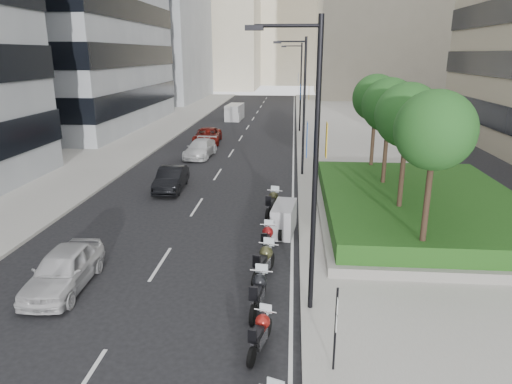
# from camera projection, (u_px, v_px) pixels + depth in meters

# --- Properties ---
(ground) EXTENTS (160.00, 160.00, 0.00)m
(ground) POSITION_uv_depth(u_px,v_px,m) (172.00, 322.00, 14.13)
(ground) COLOR black
(ground) RESTS_ON ground
(sidewalk_right) EXTENTS (10.00, 100.00, 0.15)m
(sidewalk_right) POSITION_uv_depth(u_px,v_px,m) (351.00, 143.00, 42.01)
(sidewalk_right) COLOR #9E9B93
(sidewalk_right) RESTS_ON ground
(sidewalk_left) EXTENTS (8.00, 100.00, 0.15)m
(sidewalk_left) POSITION_uv_depth(u_px,v_px,m) (129.00, 140.00, 43.65)
(sidewalk_left) COLOR #9E9B93
(sidewalk_left) RESTS_ON ground
(lane_edge) EXTENTS (0.12, 100.00, 0.01)m
(lane_edge) POSITION_uv_depth(u_px,v_px,m) (294.00, 143.00, 42.45)
(lane_edge) COLOR silver
(lane_edge) RESTS_ON ground
(lane_centre) EXTENTS (0.12, 100.00, 0.01)m
(lane_centre) POSITION_uv_depth(u_px,v_px,m) (238.00, 142.00, 42.85)
(lane_centre) COLOR silver
(lane_centre) RESTS_ON ground
(building_grey_far) EXTENTS (22.00, 26.00, 30.00)m
(building_grey_far) POSITION_uv_depth(u_px,v_px,m) (135.00, 11.00, 78.37)
(building_grey_far) COLOR gray
(building_grey_far) RESTS_ON ground
(building_cream_left) EXTENTS (26.00, 24.00, 34.00)m
(building_cream_left) POSITION_uv_depth(u_px,v_px,m) (203.00, 13.00, 105.93)
(building_cream_left) COLOR #B7AD93
(building_cream_left) RESTS_ON ground
(building_cream_centre) EXTENTS (30.00, 24.00, 38.00)m
(building_cream_centre) POSITION_uv_depth(u_px,v_px,m) (290.00, 11.00, 122.86)
(building_cream_centre) COLOR #B7AD93
(building_cream_centre) RESTS_ON ground
(planter) EXTENTS (10.00, 14.00, 0.40)m
(planter) POSITION_uv_depth(u_px,v_px,m) (419.00, 213.00, 22.79)
(planter) COLOR gray
(planter) RESTS_ON sidewalk_right
(hedge) EXTENTS (9.40, 13.40, 0.80)m
(hedge) POSITION_uv_depth(u_px,v_px,m) (420.00, 201.00, 22.61)
(hedge) COLOR #163F12
(hedge) RESTS_ON planter
(tree_0) EXTENTS (2.80, 2.80, 6.30)m
(tree_0) POSITION_uv_depth(u_px,v_px,m) (435.00, 131.00, 15.70)
(tree_0) COLOR #332319
(tree_0) RESTS_ON planter
(tree_1) EXTENTS (2.80, 2.80, 6.30)m
(tree_1) POSITION_uv_depth(u_px,v_px,m) (408.00, 116.00, 19.52)
(tree_1) COLOR #332319
(tree_1) RESTS_ON planter
(tree_2) EXTENTS (2.80, 2.80, 6.30)m
(tree_2) POSITION_uv_depth(u_px,v_px,m) (389.00, 106.00, 23.33)
(tree_2) COLOR #332319
(tree_2) RESTS_ON planter
(tree_3) EXTENTS (2.80, 2.80, 6.30)m
(tree_3) POSITION_uv_depth(u_px,v_px,m) (376.00, 98.00, 27.15)
(tree_3) COLOR #332319
(tree_3) RESTS_ON planter
(lamp_post_0) EXTENTS (2.34, 0.45, 9.00)m
(lamp_post_0) POSITION_uv_depth(u_px,v_px,m) (310.00, 158.00, 13.29)
(lamp_post_0) COLOR black
(lamp_post_0) RESTS_ON ground
(lamp_post_1) EXTENTS (2.34, 0.45, 9.00)m
(lamp_post_1) POSITION_uv_depth(u_px,v_px,m) (302.00, 100.00, 29.50)
(lamp_post_1) COLOR black
(lamp_post_1) RESTS_ON ground
(lamp_post_2) EXTENTS (2.34, 0.45, 9.00)m
(lamp_post_2) POSITION_uv_depth(u_px,v_px,m) (299.00, 83.00, 46.66)
(lamp_post_2) COLOR black
(lamp_post_2) RESTS_ON ground
(parking_sign) EXTENTS (0.06, 0.32, 2.50)m
(parking_sign) POSITION_uv_depth(u_px,v_px,m) (336.00, 325.00, 11.43)
(parking_sign) COLOR black
(parking_sign) RESTS_ON ground
(motorcycle_1) EXTENTS (0.74, 1.95, 0.99)m
(motorcycle_1) POSITION_uv_depth(u_px,v_px,m) (260.00, 333.00, 12.68)
(motorcycle_1) COLOR black
(motorcycle_1) RESTS_ON ground
(motorcycle_2) EXTENTS (0.77, 2.29, 1.14)m
(motorcycle_2) POSITION_uv_depth(u_px,v_px,m) (258.00, 293.00, 14.67)
(motorcycle_2) COLOR black
(motorcycle_2) RESTS_ON ground
(motorcycle_3) EXTENTS (0.90, 2.28, 1.16)m
(motorcycle_3) POSITION_uv_depth(u_px,v_px,m) (264.00, 262.00, 16.78)
(motorcycle_3) COLOR black
(motorcycle_3) RESTS_ON ground
(motorcycle_4) EXTENTS (0.73, 2.18, 1.08)m
(motorcycle_4) POSITION_uv_depth(u_px,v_px,m) (267.00, 240.00, 18.87)
(motorcycle_4) COLOR black
(motorcycle_4) RESTS_ON ground
(motorcycle_5) EXTENTS (1.19, 2.42, 1.39)m
(motorcycle_5) POSITION_uv_depth(u_px,v_px,m) (284.00, 219.00, 20.94)
(motorcycle_5) COLOR black
(motorcycle_5) RESTS_ON ground
(motorcycle_6) EXTENTS (0.80, 2.39, 1.20)m
(motorcycle_6) POSITION_uv_depth(u_px,v_px,m) (272.00, 204.00, 23.25)
(motorcycle_6) COLOR black
(motorcycle_6) RESTS_ON ground
(car_a) EXTENTS (1.90, 4.32, 1.45)m
(car_a) POSITION_uv_depth(u_px,v_px,m) (64.00, 269.00, 16.00)
(car_a) COLOR silver
(car_a) RESTS_ON ground
(car_b) EXTENTS (1.66, 4.28, 1.39)m
(car_b) POSITION_uv_depth(u_px,v_px,m) (171.00, 179.00, 27.65)
(car_b) COLOR black
(car_b) RESTS_ON ground
(car_c) EXTENTS (2.24, 4.84, 1.37)m
(car_c) POSITION_uv_depth(u_px,v_px,m) (200.00, 148.00, 36.51)
(car_c) COLOR silver
(car_c) RESTS_ON ground
(car_d) EXTENTS (2.68, 5.22, 1.41)m
(car_d) POSITION_uv_depth(u_px,v_px,m) (207.00, 136.00, 42.05)
(car_d) COLOR #67110C
(car_d) RESTS_ON ground
(delivery_van) EXTENTS (1.99, 4.61, 1.90)m
(delivery_van) POSITION_uv_depth(u_px,v_px,m) (234.00, 113.00, 56.89)
(delivery_van) COLOR #ADADAF
(delivery_van) RESTS_ON ground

